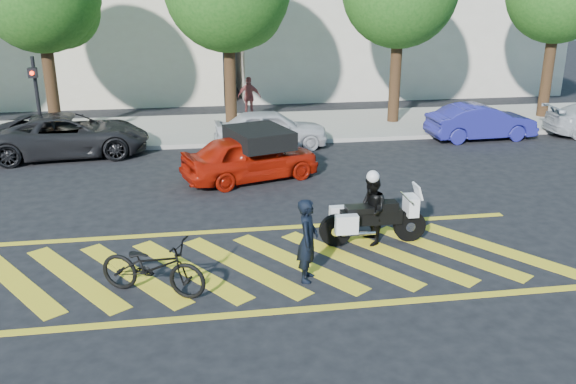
{
  "coord_description": "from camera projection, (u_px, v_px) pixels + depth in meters",
  "views": [
    {
      "loc": [
        -1.45,
        -11.22,
        5.49
      ],
      "look_at": [
        0.55,
        1.42,
        1.05
      ],
      "focal_mm": 38.0,
      "sensor_mm": 36.0,
      "label": 1
    }
  ],
  "objects": [
    {
      "name": "sidewalk",
      "position": [
        232.0,
        128.0,
        23.66
      ],
      "size": [
        60.0,
        5.0,
        0.15
      ],
      "primitive_type": "cube",
      "color": "#9E998E",
      "rests_on": "ground"
    },
    {
      "name": "officer_bike",
      "position": [
        308.0,
        240.0,
        11.59
      ],
      "size": [
        0.58,
        0.7,
        1.65
      ],
      "primitive_type": "imported",
      "rotation": [
        0.0,
        0.0,
        1.22
      ],
      "color": "black",
      "rests_on": "ground"
    },
    {
      "name": "officer_moto",
      "position": [
        371.0,
        210.0,
        13.24
      ],
      "size": [
        0.59,
        0.76,
        1.55
      ],
      "primitive_type": "imported",
      "rotation": [
        0.0,
        0.0,
        -1.57
      ],
      "color": "black",
      "rests_on": "ground"
    },
    {
      "name": "police_motorcycle",
      "position": [
        372.0,
        219.0,
        13.31
      ],
      "size": [
        2.4,
        0.76,
        1.06
      ],
      "rotation": [
        0.0,
        0.0,
        -0.0
      ],
      "color": "black",
      "rests_on": "ground"
    },
    {
      "name": "signal_pole",
      "position": [
        37.0,
        96.0,
        19.99
      ],
      "size": [
        0.28,
        0.43,
        3.2
      ],
      "color": "black",
      "rests_on": "ground"
    },
    {
      "name": "pedestrian_right",
      "position": [
        249.0,
        97.0,
        25.16
      ],
      "size": [
        1.03,
        0.62,
        1.64
      ],
      "primitive_type": "imported",
      "rotation": [
        0.0,
        0.0,
        2.89
      ],
      "color": "brown",
      "rests_on": "sidewalk"
    },
    {
      "name": "parked_mid_left",
      "position": [
        70.0,
        135.0,
        20.03
      ],
      "size": [
        5.25,
        2.79,
        1.4
      ],
      "primitive_type": "imported",
      "rotation": [
        0.0,
        0.0,
        1.66
      ],
      "color": "black",
      "rests_on": "ground"
    },
    {
      "name": "bicycle",
      "position": [
        153.0,
        266.0,
        11.15
      ],
      "size": [
        2.19,
        1.51,
        1.09
      ],
      "primitive_type": "imported",
      "rotation": [
        0.0,
        0.0,
        1.15
      ],
      "color": "black",
      "rests_on": "ground"
    },
    {
      "name": "crosswalk",
      "position": [
        271.0,
        264.0,
        12.48
      ],
      "size": [
        12.33,
        4.0,
        0.01
      ],
      "color": "yellow",
      "rests_on": "ground"
    },
    {
      "name": "red_convertible",
      "position": [
        251.0,
        157.0,
        17.6
      ],
      "size": [
        4.28,
        2.75,
        1.36
      ],
      "primitive_type": "imported",
      "rotation": [
        0.0,
        0.0,
        1.88
      ],
      "color": "#A81707",
      "rests_on": "ground"
    },
    {
      "name": "parked_mid_right",
      "position": [
        271.0,
        129.0,
        21.03
      ],
      "size": [
        3.93,
        1.63,
        1.33
      ],
      "primitive_type": "imported",
      "rotation": [
        0.0,
        0.0,
        1.59
      ],
      "color": "silver",
      "rests_on": "ground"
    },
    {
      "name": "ground",
      "position": [
        272.0,
        264.0,
        12.49
      ],
      "size": [
        90.0,
        90.0,
        0.0
      ],
      "primitive_type": "plane",
      "color": "black",
      "rests_on": "ground"
    },
    {
      "name": "parked_right",
      "position": [
        481.0,
        122.0,
        22.17
      ],
      "size": [
        3.97,
        1.55,
        1.29
      ],
      "primitive_type": "imported",
      "rotation": [
        0.0,
        0.0,
        1.62
      ],
      "color": "navy",
      "rests_on": "ground"
    }
  ]
}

